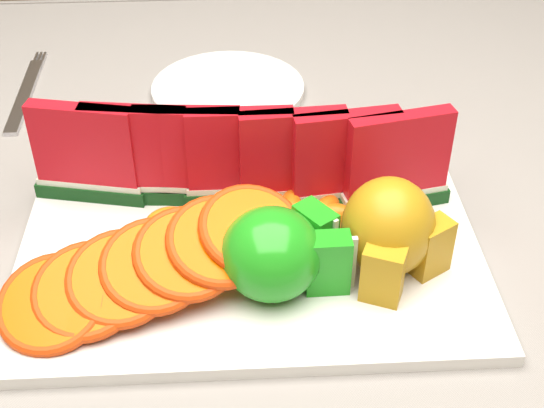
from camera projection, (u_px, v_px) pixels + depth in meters
name	position (u px, v px, depth m)	size (l,w,h in m)	color
table	(171.00, 293.00, 0.78)	(1.40, 0.90, 0.75)	#4E381C
tablecloth	(166.00, 247.00, 0.74)	(1.53, 1.03, 0.20)	gray
platter	(250.00, 241.00, 0.67)	(0.40, 0.30, 0.01)	silver
apple_cluster	(280.00, 253.00, 0.60)	(0.12, 0.11, 0.08)	#11770D
pear_cluster	(390.00, 231.00, 0.62)	(0.09, 0.10, 0.09)	#A26C1A
side_plate	(228.00, 89.00, 0.89)	(0.22, 0.22, 0.01)	silver
fork	(26.00, 92.00, 0.89)	(0.02, 0.20, 0.00)	silver
watermelon_row	(240.00, 160.00, 0.68)	(0.39, 0.07, 0.10)	#113916
orange_fan_front	(154.00, 265.00, 0.60)	(0.27, 0.16, 0.07)	red
orange_fan_back	(201.00, 144.00, 0.75)	(0.24, 0.10, 0.04)	red
tangerine_segments	(270.00, 216.00, 0.67)	(0.22, 0.07, 0.02)	orange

